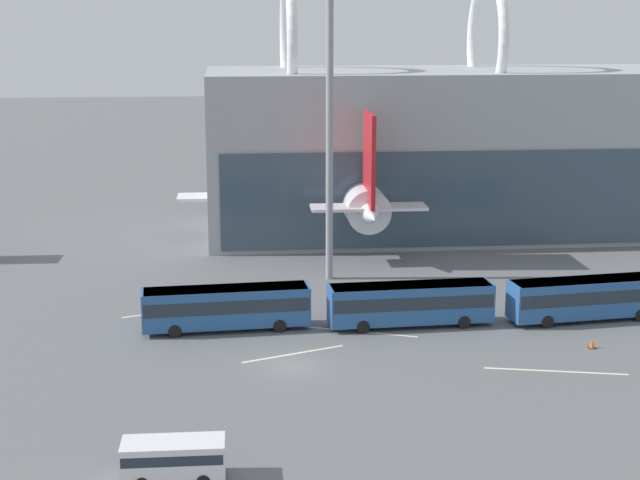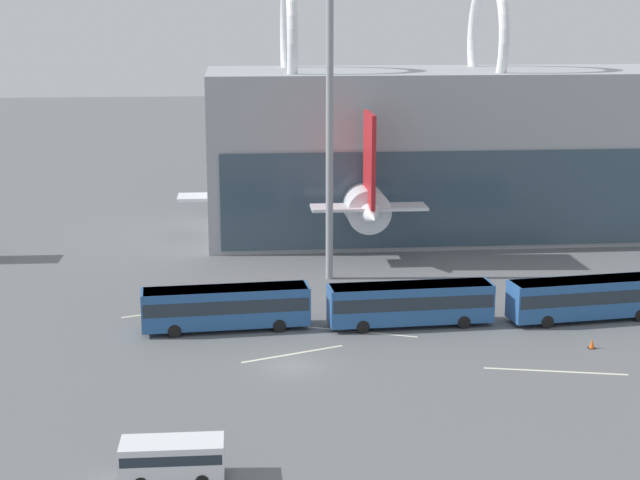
% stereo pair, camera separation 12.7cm
% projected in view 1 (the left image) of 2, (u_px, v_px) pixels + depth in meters
% --- Properties ---
extents(ground_plane, '(440.00, 440.00, 0.00)m').
position_uv_depth(ground_plane, '(291.00, 366.00, 67.09)').
color(ground_plane, slate).
extents(airliner_at_gate_far, '(37.77, 36.45, 14.47)m').
position_uv_depth(airliner_at_gate_far, '(352.00, 187.00, 106.46)').
color(airliner_at_gate_far, silver).
rests_on(airliner_at_gate_far, ground_plane).
extents(shuttle_bus_0, '(12.83, 3.57, 3.30)m').
position_uv_depth(shuttle_bus_0, '(226.00, 305.00, 74.28)').
color(shuttle_bus_0, '#285693').
rests_on(shuttle_bus_0, ground_plane).
extents(shuttle_bus_1, '(12.79, 3.34, 3.30)m').
position_uv_depth(shuttle_bus_1, '(411.00, 302.00, 75.23)').
color(shuttle_bus_1, '#285693').
rests_on(shuttle_bus_1, ground_plane).
extents(shuttle_bus_2, '(12.90, 4.14, 3.30)m').
position_uv_depth(shuttle_bus_2, '(588.00, 296.00, 76.69)').
color(shuttle_bus_2, '#285693').
rests_on(shuttle_bus_2, ground_plane).
extents(service_van_foreground, '(5.36, 2.30, 2.13)m').
position_uv_depth(service_van_foreground, '(173.00, 457.00, 50.56)').
color(service_van_foreground, silver).
rests_on(service_van_foreground, ground_plane).
extents(floodlight_mast, '(2.26, 2.26, 27.74)m').
position_uv_depth(floodlight_mast, '(330.00, 97.00, 85.30)').
color(floodlight_mast, gray).
rests_on(floodlight_mast, ground_plane).
extents(lane_stripe_1, '(9.99, 4.12, 0.01)m').
position_uv_depth(lane_stripe_1, '(349.00, 331.00, 74.49)').
color(lane_stripe_1, silver).
rests_on(lane_stripe_1, ground_plane).
extents(lane_stripe_2, '(7.46, 3.13, 0.01)m').
position_uv_depth(lane_stripe_2, '(293.00, 354.00, 69.44)').
color(lane_stripe_2, silver).
rests_on(lane_stripe_2, ground_plane).
extents(lane_stripe_3, '(9.08, 3.59, 0.01)m').
position_uv_depth(lane_stripe_3, '(180.00, 310.00, 79.66)').
color(lane_stripe_3, silver).
rests_on(lane_stripe_3, ground_plane).
extents(lane_stripe_4, '(9.37, 2.39, 0.01)m').
position_uv_depth(lane_stripe_4, '(556.00, 371.00, 66.11)').
color(lane_stripe_4, silver).
rests_on(lane_stripe_4, ground_plane).
extents(traffic_cone_0, '(0.51, 0.51, 0.71)m').
position_uv_depth(traffic_cone_0, '(592.00, 344.00, 70.55)').
color(traffic_cone_0, black).
rests_on(traffic_cone_0, ground_plane).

